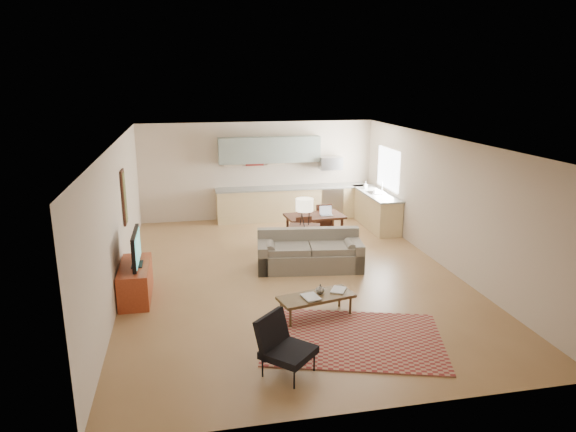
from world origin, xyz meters
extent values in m
plane|color=olive|center=(0.00, 0.00, 0.00)|extent=(9.00, 9.00, 0.00)
plane|color=white|center=(0.00, 0.00, 2.70)|extent=(9.00, 9.00, 0.00)
plane|color=#C3B19A|center=(0.00, 4.50, 1.35)|extent=(6.50, 0.00, 6.50)
plane|color=#C3B19A|center=(0.00, -4.50, 1.35)|extent=(6.50, 0.00, 6.50)
plane|color=#C3B19A|center=(-3.25, 0.00, 1.35)|extent=(0.00, 9.00, 9.00)
plane|color=#C3B19A|center=(3.25, 0.00, 1.35)|extent=(0.00, 9.00, 9.00)
cube|color=#A5A8AD|center=(2.00, 4.18, 0.45)|extent=(0.62, 0.62, 0.90)
cube|color=#A5A8AD|center=(2.00, 4.20, 1.55)|extent=(0.62, 0.40, 0.35)
cube|color=gray|center=(0.30, 4.33, 1.95)|extent=(2.80, 0.34, 0.70)
cube|color=white|center=(3.23, 3.00, 1.55)|extent=(0.02, 1.40, 1.05)
cube|color=maroon|center=(0.39, -2.79, 0.01)|extent=(3.08, 2.54, 0.02)
imported|color=maroon|center=(-0.21, -2.04, 0.39)|extent=(0.37, 0.43, 0.03)
imported|color=navy|center=(0.34, -1.76, 0.39)|extent=(0.49, 0.51, 0.02)
imported|color=black|center=(0.11, -1.86, 0.46)|extent=(0.21, 0.21, 0.16)
imported|color=beige|center=(2.83, 3.57, 1.02)|extent=(0.09, 0.09, 0.19)
camera|label=1|loc=(-1.98, -9.51, 3.84)|focal=32.00mm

